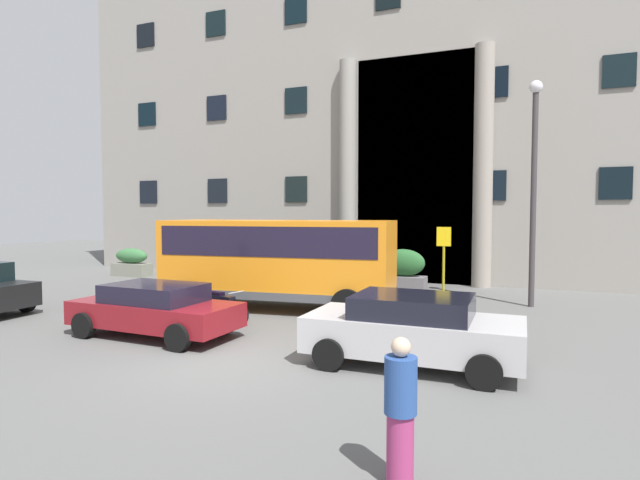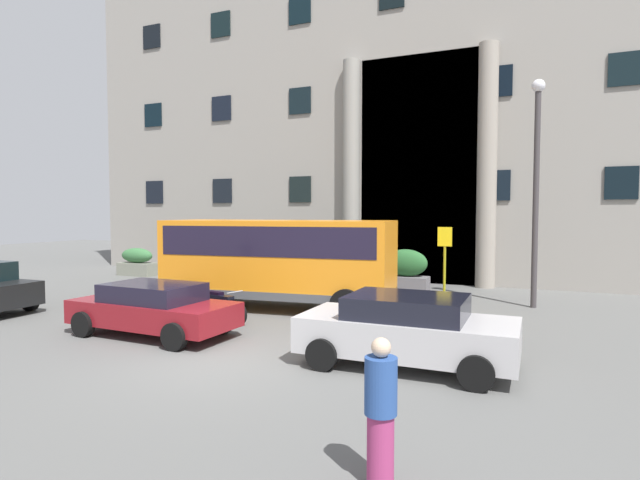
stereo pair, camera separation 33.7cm
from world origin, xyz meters
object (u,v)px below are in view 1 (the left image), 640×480
(hedge_planter_entrance_right, at_px, (403,271))
(pedestrian_woman_dark_dress, at_px, (400,412))
(bus_stop_sign, at_px, (444,258))
(hedge_planter_east, at_px, (197,266))
(lamppost_plaza_centre, at_px, (534,175))
(hedge_planter_west, at_px, (132,263))
(parked_sedan_far, at_px, (413,329))
(parked_sedan_second, at_px, (155,309))
(hedge_planter_far_west, at_px, (296,269))
(orange_minibus, at_px, (278,256))
(scooter_by_planter, at_px, (219,305))

(hedge_planter_entrance_right, distance_m, pedestrian_woman_dark_dress, 14.06)
(bus_stop_sign, height_order, hedge_planter_east, bus_stop_sign)
(pedestrian_woman_dark_dress, bearing_deg, lamppost_plaza_centre, 123.34)
(hedge_planter_west, xyz_separation_m, parked_sedan_far, (15.23, -8.84, 0.09))
(parked_sedan_second, height_order, lamppost_plaza_centre, lamppost_plaza_centre)
(hedge_planter_far_west, relative_size, hedge_planter_entrance_right, 1.13)
(hedge_planter_east, xyz_separation_m, pedestrian_woman_dark_dress, (12.50, -13.50, 0.22))
(lamppost_plaza_centre, bearing_deg, orange_minibus, -155.35)
(parked_sedan_far, height_order, scooter_by_planter, parked_sedan_far)
(orange_minibus, xyz_separation_m, bus_stop_sign, (4.75, 2.15, -0.07))
(orange_minibus, relative_size, pedestrian_woman_dark_dress, 4.42)
(hedge_planter_west, distance_m, parked_sedan_far, 17.61)
(bus_stop_sign, height_order, hedge_planter_entrance_right, bus_stop_sign)
(hedge_planter_entrance_right, height_order, lamppost_plaza_centre, lamppost_plaza_centre)
(hedge_planter_far_west, height_order, pedestrian_woman_dark_dress, pedestrian_woman_dark_dress)
(orange_minibus, bearing_deg, hedge_planter_entrance_right, 54.77)
(hedge_planter_east, bearing_deg, parked_sedan_far, -37.81)
(hedge_planter_far_west, xyz_separation_m, scooter_by_planter, (1.20, -7.56, -0.18))
(bus_stop_sign, height_order, hedge_planter_west, bus_stop_sign)
(hedge_planter_far_west, height_order, scooter_by_planter, hedge_planter_far_west)
(hedge_planter_east, height_order, hedge_planter_entrance_right, hedge_planter_entrance_right)
(scooter_by_planter, bearing_deg, hedge_planter_east, 143.72)
(hedge_planter_east, bearing_deg, lamppost_plaza_centre, -6.11)
(hedge_planter_entrance_right, distance_m, scooter_by_planter, 8.13)
(hedge_planter_east, relative_size, lamppost_plaza_centre, 0.28)
(hedge_planter_entrance_right, xyz_separation_m, parked_sedan_second, (-3.95, -9.33, -0.10))
(hedge_planter_far_west, bearing_deg, scooter_by_planter, -80.98)
(hedge_planter_east, height_order, parked_sedan_second, parked_sedan_second)
(bus_stop_sign, relative_size, hedge_planter_east, 1.28)
(hedge_planter_west, xyz_separation_m, hedge_planter_east, (3.53, 0.24, -0.02))
(pedestrian_woman_dark_dress, bearing_deg, hedge_planter_east, 172.82)
(parked_sedan_second, bearing_deg, hedge_planter_entrance_right, 68.98)
(hedge_planter_west, height_order, hedge_planter_far_west, hedge_planter_far_west)
(hedge_planter_west, bearing_deg, pedestrian_woman_dark_dress, -39.60)
(hedge_planter_west, distance_m, lamppost_plaza_centre, 17.84)
(hedge_planter_west, xyz_separation_m, hedge_planter_far_west, (8.29, 0.62, 0.01))
(hedge_planter_entrance_right, relative_size, parked_sedan_second, 0.41)
(bus_stop_sign, relative_size, lamppost_plaza_centre, 0.36)
(hedge_planter_east, bearing_deg, pedestrian_woman_dark_dress, -47.20)
(hedge_planter_east, xyz_separation_m, parked_sedan_second, (5.41, -9.13, 0.06))
(hedge_planter_east, distance_m, scooter_by_planter, 9.32)
(lamppost_plaza_centre, bearing_deg, scooter_by_planter, -144.44)
(parked_sedan_second, bearing_deg, orange_minibus, 76.72)
(bus_stop_sign, distance_m, parked_sedan_far, 6.45)
(hedge_planter_east, xyz_separation_m, lamppost_plaza_centre, (13.91, -1.49, 3.56))
(hedge_planter_east, relative_size, parked_sedan_far, 0.48)
(hedge_planter_west, bearing_deg, orange_minibus, -24.54)
(hedge_planter_west, height_order, scooter_by_planter, hedge_planter_west)
(lamppost_plaza_centre, bearing_deg, parked_sedan_far, -106.19)
(hedge_planter_entrance_right, relative_size, scooter_by_planter, 0.86)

